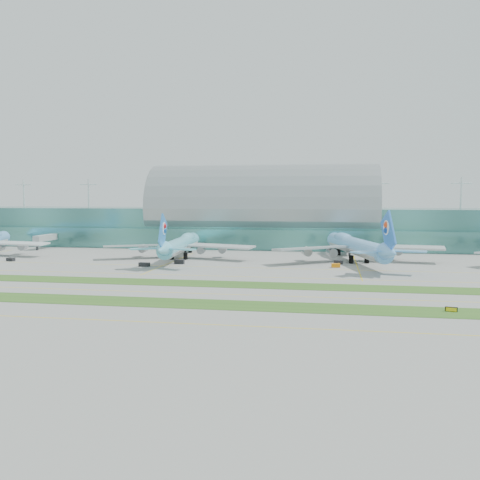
% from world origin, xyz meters
% --- Properties ---
extents(ground, '(700.00, 700.00, 0.00)m').
position_xyz_m(ground, '(0.00, 0.00, 0.00)').
color(ground, gray).
rests_on(ground, ground).
extents(terminal, '(340.00, 69.10, 36.00)m').
position_xyz_m(terminal, '(0.01, 128.79, 14.23)').
color(terminal, '#3D7A75').
rests_on(terminal, ground).
extents(grass_strip_near, '(420.00, 12.00, 0.08)m').
position_xyz_m(grass_strip_near, '(0.00, -28.00, 0.04)').
color(grass_strip_near, '#2D591E').
rests_on(grass_strip_near, ground).
extents(grass_strip_far, '(420.00, 12.00, 0.08)m').
position_xyz_m(grass_strip_far, '(0.00, 2.00, 0.04)').
color(grass_strip_far, '#2D591E').
rests_on(grass_strip_far, ground).
extents(taxiline_a, '(420.00, 0.35, 0.01)m').
position_xyz_m(taxiline_a, '(0.00, -48.00, 0.01)').
color(taxiline_a, yellow).
rests_on(taxiline_a, ground).
extents(taxiline_b, '(420.00, 0.35, 0.01)m').
position_xyz_m(taxiline_b, '(0.00, -14.00, 0.01)').
color(taxiline_b, yellow).
rests_on(taxiline_b, ground).
extents(taxiline_c, '(420.00, 0.35, 0.01)m').
position_xyz_m(taxiline_c, '(0.00, 18.00, 0.01)').
color(taxiline_c, yellow).
rests_on(taxiline_c, ground).
extents(taxiline_d, '(420.00, 0.35, 0.01)m').
position_xyz_m(taxiline_d, '(0.00, 40.00, 0.01)').
color(taxiline_d, yellow).
rests_on(taxiline_d, ground).
extents(airliner_b, '(64.73, 73.73, 20.28)m').
position_xyz_m(airliner_b, '(-27.35, 64.47, 6.26)').
color(airliner_b, '#67C9E2').
rests_on(airliner_b, ground).
extents(airliner_c, '(67.65, 78.22, 21.89)m').
position_xyz_m(airliner_c, '(45.69, 64.78, 6.75)').
color(airliner_c, '#70B7F7').
rests_on(airliner_c, ground).
extents(gse_b, '(3.79, 2.69, 1.33)m').
position_xyz_m(gse_b, '(-93.15, 43.25, 0.67)').
color(gse_b, black).
rests_on(gse_b, ground).
extents(gse_c, '(4.23, 2.30, 1.54)m').
position_xyz_m(gse_c, '(-33.42, 36.33, 0.77)').
color(gse_c, black).
rests_on(gse_c, ground).
extents(gse_d, '(3.82, 1.99, 1.74)m').
position_xyz_m(gse_d, '(-22.70, 46.40, 0.87)').
color(gse_d, black).
rests_on(gse_d, ground).
extents(gse_e, '(3.34, 2.44, 1.46)m').
position_xyz_m(gse_e, '(37.76, 46.12, 0.73)').
color(gse_e, orange).
rests_on(gse_e, ground).
extents(gse_f, '(3.52, 2.42, 1.43)m').
position_xyz_m(gse_f, '(38.78, 56.32, 0.72)').
color(gse_f, black).
rests_on(gse_f, ground).
extents(taxiway_sign_east, '(2.72, 0.89, 1.16)m').
position_xyz_m(taxiway_sign_east, '(63.48, -26.79, 0.57)').
color(taxiway_sign_east, black).
rests_on(taxiway_sign_east, ground).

